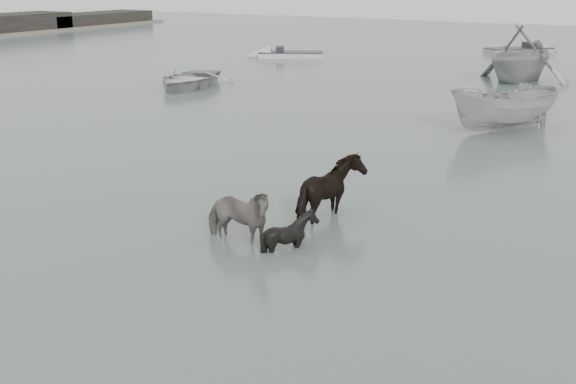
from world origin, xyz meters
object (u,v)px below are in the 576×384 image
Objects in this scene: pony_pinto at (237,210)px; pony_dark at (333,183)px; rowboat_lead at (188,77)px; pony_black at (290,221)px.

pony_dark is (1.06, 2.39, 0.13)m from pony_pinto.
pony_dark is 20.87m from rowboat_lead.
pony_pinto is 0.34× the size of rowboat_lead.
rowboat_lead is at bearing 27.63° from pony_black.
pony_dark is at bearing -13.42° from pony_black.
rowboat_lead is at bearing 28.98° from pony_dark.
pony_pinto is 1.46× the size of pony_black.
pony_dark reaches higher than rowboat_lead.
pony_pinto is 1.17m from pony_black.
pony_black reaches higher than rowboat_lead.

